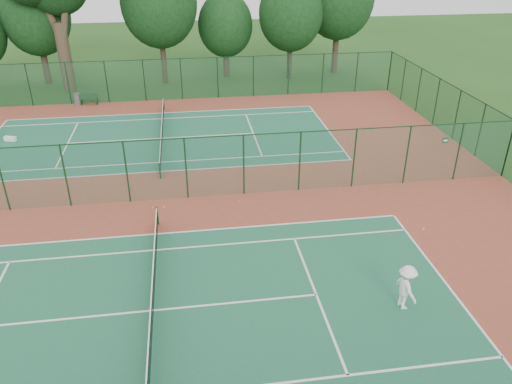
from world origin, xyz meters
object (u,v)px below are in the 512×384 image
at_px(kit_bag, 10,139).
at_px(trash_bin, 77,99).
at_px(bench, 88,99).
at_px(player_near, 406,287).

bearing_deg(kit_bag, trash_bin, 85.43).
xyz_separation_m(bench, kit_bag, (-4.19, -7.45, -0.35)).
height_order(player_near, trash_bin, player_near).
height_order(bench, kit_bag, bench).
bearing_deg(trash_bin, player_near, -59.10).
xyz_separation_m(player_near, trash_bin, (-16.62, 27.78, -0.46)).
height_order(player_near, kit_bag, player_near).
height_order(trash_bin, kit_bag, trash_bin).
height_order(trash_bin, bench, bench).
xyz_separation_m(trash_bin, bench, (0.89, -0.09, 0.02)).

